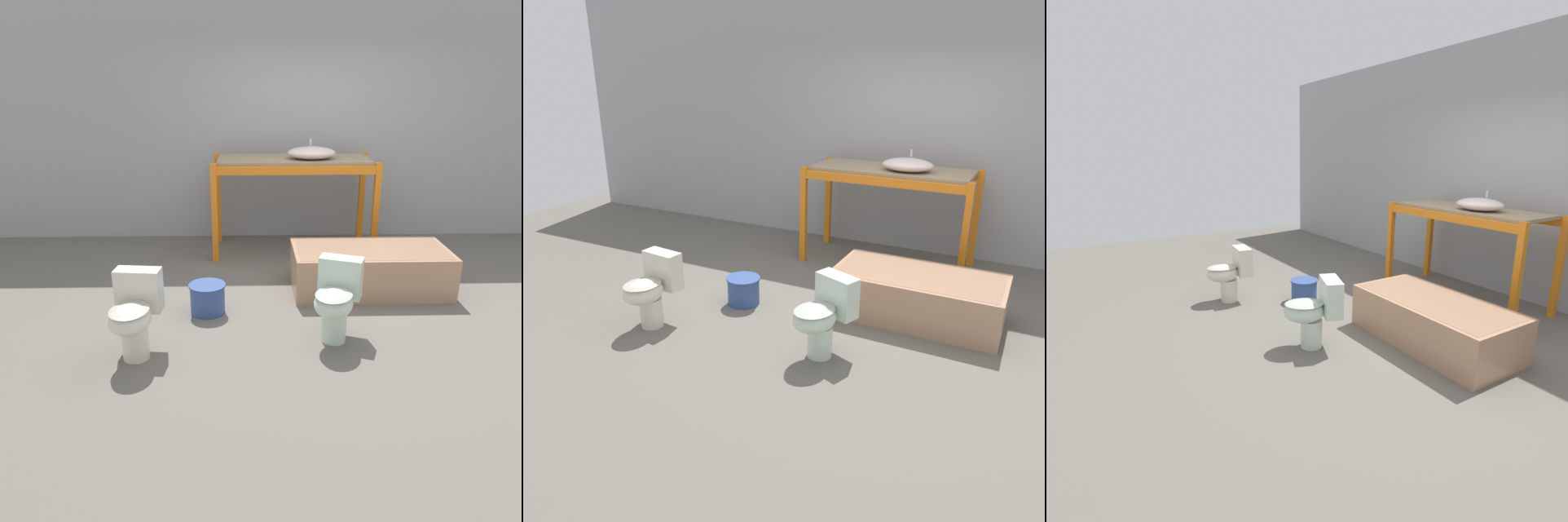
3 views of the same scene
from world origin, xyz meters
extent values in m
plane|color=#666059|center=(0.00, 0.00, 0.00)|extent=(12.00, 12.00, 0.00)
cube|color=#9EA0A3|center=(0.00, 1.98, 1.60)|extent=(10.80, 0.08, 3.20)
cube|color=orange|center=(-1.18, 0.95, 0.57)|extent=(0.07, 0.07, 1.15)
cube|color=orange|center=(0.69, 0.95, 0.57)|extent=(0.07, 0.07, 1.15)
cube|color=orange|center=(-1.18, 1.71, 0.57)|extent=(0.07, 0.07, 1.15)
cube|color=orange|center=(0.69, 1.71, 0.57)|extent=(0.07, 0.07, 1.15)
cube|color=orange|center=(-0.24, 0.95, 1.07)|extent=(1.86, 0.06, 0.09)
cube|color=orange|center=(-0.24, 1.71, 1.07)|extent=(1.86, 0.06, 0.09)
cube|color=#998466|center=(-0.24, 1.33, 1.13)|extent=(1.79, 0.70, 0.04)
ellipsoid|color=silver|center=(-0.05, 1.23, 1.22)|extent=(0.56, 0.41, 0.14)
cylinder|color=silver|center=(-0.05, 1.35, 1.33)|extent=(0.02, 0.02, 0.08)
cube|color=tan|center=(0.44, 0.06, 0.22)|extent=(1.56, 0.79, 0.44)
cube|color=#977056|center=(0.44, 0.06, 0.35)|extent=(1.48, 0.70, 0.18)
cylinder|color=silver|center=(-1.68, -1.24, 0.14)|extent=(0.21, 0.21, 0.28)
ellipsoid|color=silver|center=(-1.68, -1.30, 0.37)|extent=(0.35, 0.42, 0.21)
ellipsoid|color=#B3AF9F|center=(-1.68, -1.30, 0.44)|extent=(0.33, 0.40, 0.03)
cube|color=silver|center=(-1.66, -1.05, 0.50)|extent=(0.37, 0.20, 0.34)
cylinder|color=silver|center=(-0.10, -1.00, 0.14)|extent=(0.21, 0.21, 0.28)
ellipsoid|color=silver|center=(-0.12, -1.07, 0.37)|extent=(0.43, 0.48, 0.21)
ellipsoid|color=#A3B3A3|center=(-0.12, -1.07, 0.44)|extent=(0.41, 0.45, 0.03)
cube|color=silver|center=(-0.03, -0.83, 0.50)|extent=(0.39, 0.28, 0.34)
cylinder|color=#334C8C|center=(-1.17, -0.44, 0.14)|extent=(0.32, 0.32, 0.28)
cylinder|color=#334C8C|center=(-1.17, -0.44, 0.27)|extent=(0.34, 0.34, 0.02)
camera|label=1|loc=(-0.80, -4.73, 2.08)|focal=35.00mm
camera|label=2|loc=(1.33, -4.38, 2.25)|focal=35.00mm
camera|label=3|loc=(2.93, -2.87, 1.81)|focal=28.00mm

